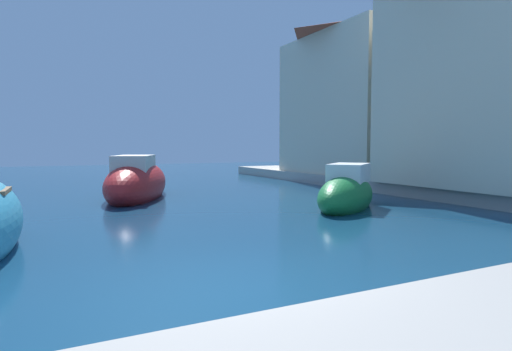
{
  "coord_description": "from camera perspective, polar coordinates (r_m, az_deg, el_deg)",
  "views": [
    {
      "loc": [
        -2.19,
        -5.28,
        1.96
      ],
      "look_at": [
        4.93,
        9.05,
        0.83
      ],
      "focal_mm": 30.02,
      "sensor_mm": 36.0,
      "label": 1
    }
  ],
  "objects": [
    {
      "name": "ground",
      "position": [
        6.04,
        -3.79,
        -14.92
      ],
      "size": [
        80.0,
        80.0,
        0.0
      ],
      "primitive_type": "plane",
      "color": "navy"
    },
    {
      "name": "quay_promenade",
      "position": [
        8.33,
        26.21,
        -8.24
      ],
      "size": [
        44.0,
        32.0,
        0.5
      ],
      "color": "#ADA89E",
      "rests_on": "ground"
    },
    {
      "name": "moored_boat_1",
      "position": [
        16.81,
        -15.58,
        -0.96
      ],
      "size": [
        4.15,
        6.55,
        2.0
      ],
      "rotation": [
        0.0,
        0.0,
        1.19
      ],
      "color": "#B21E1E",
      "rests_on": "ground"
    },
    {
      "name": "moored_boat_2",
      "position": [
        13.82,
        11.98,
        -2.32
      ],
      "size": [
        4.15,
        3.78,
        1.68
      ],
      "rotation": [
        0.0,
        0.0,
        3.83
      ],
      "color": "#197233",
      "rests_on": "ground"
    },
    {
      "name": "waterfront_building_main",
      "position": [
        18.64,
        29.55,
        12.47
      ],
      "size": [
        6.97,
        6.6,
        8.61
      ],
      "color": "beige",
      "rests_on": "quay_promenade"
    },
    {
      "name": "waterfront_building_annex",
      "position": [
        23.81,
        13.65,
        10.33
      ],
      "size": [
        5.82,
        8.06,
        8.14
      ],
      "color": "beige",
      "rests_on": "quay_promenade"
    }
  ]
}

